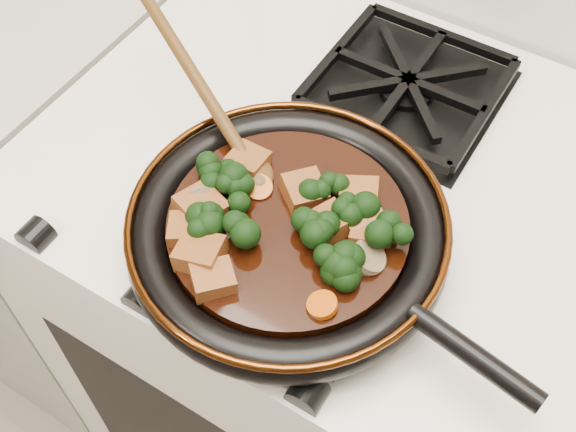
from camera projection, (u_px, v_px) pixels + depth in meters
The scene contains 34 objects.
stove at pixel (335, 334), 1.23m from camera, with size 0.76×0.60×0.90m, color white.
burner_grate_front at pixel (294, 240), 0.79m from camera, with size 0.23×0.23×0.03m, color black, non-canonical shape.
burner_grate_back at pixel (407, 86), 0.92m from camera, with size 0.23×0.23×0.03m, color black, non-canonical shape.
skillet at pixel (290, 232), 0.76m from camera, with size 0.46×0.34×0.05m.
braising_sauce at pixel (288, 228), 0.75m from camera, with size 0.25×0.25×0.02m, color black.
tofu_cube_0 at pixel (359, 197), 0.75m from camera, with size 0.04×0.04×0.02m, color brown.
tofu_cube_1 at pixel (200, 254), 0.71m from camera, with size 0.04×0.04×0.02m, color brown.
tofu_cube_2 at pixel (369, 232), 0.73m from camera, with size 0.04×0.04×0.02m, color brown.
tofu_cube_3 at pixel (360, 214), 0.74m from camera, with size 0.04×0.04×0.02m, color brown.
tofu_cube_4 at pixel (185, 230), 0.73m from camera, with size 0.04×0.03×0.02m, color brown.
tofu_cube_5 at pixel (201, 208), 0.74m from camera, with size 0.04×0.04×0.02m, color brown.
tofu_cube_6 at pixel (329, 223), 0.73m from camera, with size 0.04×0.04×0.02m, color brown.
tofu_cube_7 at pixel (213, 280), 0.69m from camera, with size 0.04×0.03×0.02m, color brown.
tofu_cube_8 at pixel (304, 191), 0.76m from camera, with size 0.04×0.04×0.02m, color brown.
tofu_cube_9 at pixel (248, 162), 0.78m from camera, with size 0.04×0.04×0.02m, color brown.
broccoli_floret_0 at pixel (338, 262), 0.71m from camera, with size 0.06×0.06×0.05m, color black, non-canonical shape.
broccoli_floret_1 at pixel (215, 176), 0.77m from camera, with size 0.05×0.05×0.05m, color black, non-canonical shape.
broccoli_floret_2 at pixel (358, 211), 0.74m from camera, with size 0.06×0.06×0.05m, color black, non-canonical shape.
broccoli_floret_3 at pixel (312, 233), 0.72m from camera, with size 0.06×0.06×0.05m, color black, non-canonical shape.
broccoli_floret_4 at pixel (387, 238), 0.72m from camera, with size 0.06×0.06×0.05m, color black, non-canonical shape.
broccoli_floret_5 at pixel (240, 232), 0.72m from camera, with size 0.06×0.06×0.05m, color black, non-canonical shape.
broccoli_floret_6 at pixel (235, 190), 0.75m from camera, with size 0.06×0.06×0.05m, color black, non-canonical shape.
broccoli_floret_7 at pixel (199, 224), 0.73m from camera, with size 0.06×0.06×0.05m, color black, non-canonical shape.
broccoli_floret_8 at pixel (351, 272), 0.70m from camera, with size 0.06×0.06×0.05m, color black, non-canonical shape.
broccoli_floret_9 at pixel (324, 189), 0.75m from camera, with size 0.05×0.05×0.05m, color black, non-canonical shape.
carrot_coin_0 at pixel (322, 305), 0.68m from camera, with size 0.03×0.03×0.01m, color #C54C05.
carrot_coin_1 at pixel (259, 188), 0.76m from camera, with size 0.03×0.03×0.01m, color #C54C05.
carrot_coin_2 at pixel (213, 175), 0.77m from camera, with size 0.03×0.03×0.01m, color #C54C05.
carrot_coin_3 at pixel (205, 251), 0.72m from camera, with size 0.03×0.03×0.01m, color #C54C05.
mushroom_slice_0 at pixel (367, 258), 0.71m from camera, with size 0.04×0.04×0.01m, color #786445.
mushroom_slice_1 at pixel (367, 258), 0.71m from camera, with size 0.04×0.04×0.01m, color #786445.
mushroom_slice_2 at pixel (202, 204), 0.75m from camera, with size 0.04×0.04×0.01m, color #786445.
mushroom_slice_3 at pixel (377, 232), 0.73m from camera, with size 0.03×0.03×0.01m, color #786445.
wooden_spoon at pixel (217, 113), 0.80m from camera, with size 0.16×0.10×0.27m.
Camera 1 is at (0.22, 1.17, 1.57)m, focal length 45.00 mm.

